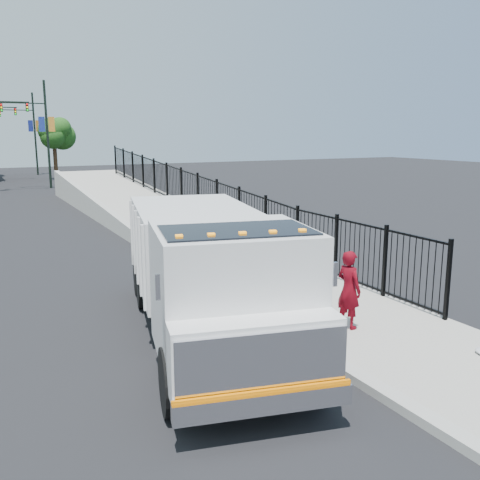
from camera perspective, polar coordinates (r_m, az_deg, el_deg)
name	(u,v)px	position (r m, az deg, el deg)	size (l,w,h in m)	color
ground	(263,323)	(12.27, 2.48, -8.80)	(120.00, 120.00, 0.00)	black
sidewalk	(390,335)	(11.85, 15.68, -9.70)	(3.55, 12.00, 0.12)	#9E998E
curb	(315,351)	(10.68, 7.97, -11.63)	(0.30, 12.00, 0.16)	#ADAAA3
ramp	(141,217)	(27.46, -10.50, 2.38)	(3.95, 24.00, 1.70)	#9E998E
iron_fence	(198,208)	(24.09, -4.50, 3.45)	(0.10, 28.00, 1.80)	black
truck	(208,267)	(10.86, -3.39, -2.89)	(4.33, 8.48, 2.78)	black
worker	(349,289)	(11.64, 11.54, -5.18)	(0.61, 0.40, 1.68)	#5F040F
light_pole_1	(43,130)	(43.44, -20.29, 10.94)	(3.78, 0.22, 8.00)	black
light_pole_3	(31,130)	(57.53, -21.36, 10.83)	(3.78, 0.22, 8.00)	black
tree_1	(54,135)	(51.54, -19.25, 10.48)	(2.23, 2.23, 5.12)	#382314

